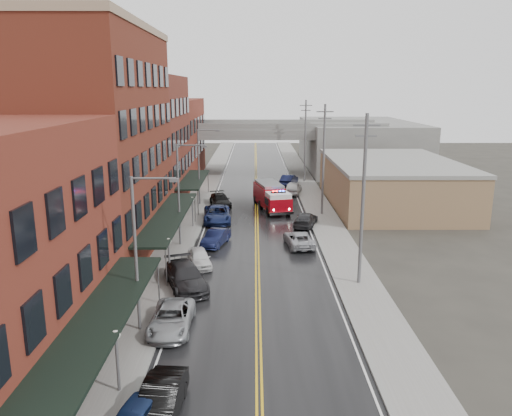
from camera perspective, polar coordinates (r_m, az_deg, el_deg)
name	(u,v)px	position (r m, az deg, el deg)	size (l,w,h in m)	color
road	(257,227)	(50.10, 0.08, -2.20)	(11.00, 160.00, 0.02)	black
sidewalk_left	(184,227)	(50.58, -8.22, -2.12)	(3.00, 160.00, 0.15)	slate
sidewalk_right	(329,226)	(50.64, 8.38, -2.10)	(3.00, 160.00, 0.15)	slate
curb_left	(201,227)	(50.37, -6.36, -2.12)	(0.30, 160.00, 0.15)	gray
curb_right	(313,226)	(50.42, 6.52, -2.11)	(0.30, 160.00, 0.15)	gray
brick_building_b	(96,145)	(43.50, -17.80, 6.83)	(9.00, 20.00, 18.00)	maroon
brick_building_c	(143,142)	(60.48, -12.77, 7.41)	(9.00, 15.00, 15.00)	#5C231B
brick_building_far	(169,140)	(77.72, -9.95, 7.71)	(9.00, 20.00, 12.00)	maroon
tan_building	(391,184)	(61.45, 15.15, 2.65)	(14.00, 22.00, 5.00)	#91764E
right_far_block	(358,144)	(90.59, 11.53, 7.16)	(18.00, 30.00, 8.00)	slate
awning_0	(104,313)	(25.67, -16.98, -11.46)	(2.60, 16.00, 3.09)	black
awning_1	(169,216)	(43.18, -9.87, -0.89)	(2.60, 18.00, 3.09)	black
awning_2	(194,179)	(60.12, -7.12, 3.25)	(2.60, 13.00, 3.09)	black
globe_lamp_0	(116,347)	(23.96, -15.67, -15.05)	(0.44, 0.44, 3.12)	#59595B
globe_lamp_1	(169,249)	(36.56, -9.94, -4.64)	(0.44, 0.44, 3.12)	#59595B
globe_lamp_2	(192,205)	(49.91, -7.28, 0.35)	(0.44, 0.44, 3.12)	#59595B
street_lamp_0	(140,245)	(28.26, -13.16, -4.12)	(2.64, 0.22, 9.00)	#59595B
street_lamp_1	(181,188)	(43.52, -8.54, 2.24)	(2.64, 0.22, 9.00)	#59595B
street_lamp_2	(201,162)	(59.17, -6.34, 5.27)	(2.64, 0.22, 9.00)	#59595B
utility_pole_0	(363,198)	(34.81, 12.13, 1.15)	(1.80, 0.24, 12.00)	#59595B
utility_pole_1	(324,158)	(54.23, 7.73, 5.68)	(1.80, 0.24, 12.00)	#59595B
utility_pole_2	(305,140)	(73.96, 5.64, 7.79)	(1.80, 0.24, 12.00)	#59595B
overpass	(256,137)	(80.59, -0.01, 8.09)	(40.00, 10.00, 7.50)	slate
fire_truck	(272,196)	(57.00, 1.82, 1.36)	(4.62, 8.43, 2.94)	maroon
parked_car_left_1	(161,401)	(22.87, -10.82, -20.84)	(1.59, 4.56, 1.50)	black
parked_car_left_2	(171,318)	(29.75, -9.64, -12.34)	(2.31, 5.01, 1.39)	#96999D
parked_car_left_3	(186,277)	(35.29, -8.03, -7.80)	(2.33, 5.72, 1.66)	black
parked_car_left_4	(199,258)	(39.41, -6.49, -5.68)	(1.60, 3.97, 1.35)	silver
parked_car_left_5	(216,238)	(44.40, -4.61, -3.40)	(1.48, 4.24, 1.40)	#0E1434
parked_car_left_6	(217,214)	(52.05, -4.48, -0.72)	(2.73, 5.91, 1.64)	#15204E
parked_car_left_7	(220,200)	(58.99, -4.10, 0.89)	(2.06, 5.06, 1.47)	black
parked_car_right_0	(299,239)	(44.14, 4.93, -3.55)	(2.20, 4.77, 1.33)	#9FA1A7
parked_car_right_1	(306,220)	(50.58, 5.69, -1.32)	(1.94, 4.77, 1.38)	#27272A
parked_car_right_2	(293,188)	(65.87, 4.27, 2.30)	(1.95, 4.85, 1.65)	silver
parked_car_right_3	(289,180)	(71.75, 3.79, 3.21)	(1.68, 4.83, 1.59)	black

